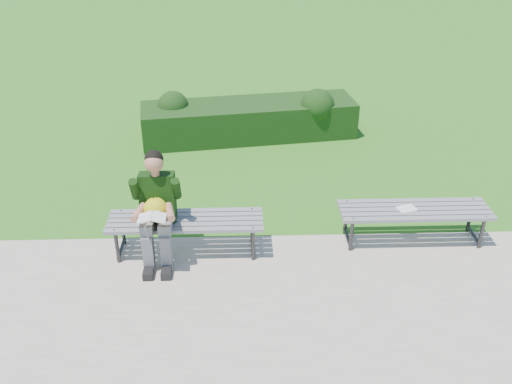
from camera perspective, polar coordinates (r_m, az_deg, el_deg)
ground at (r=7.13m, az=-1.92°, el=-4.59°), size 80.00×80.00×0.00m
walkway at (r=5.75m, az=-1.86°, el=-14.21°), size 30.00×3.50×0.02m
hedge at (r=9.79m, az=-0.62°, el=7.41°), size 3.69×1.40×0.85m
bench_left at (r=6.68m, az=-7.06°, el=-3.11°), size 1.80×0.50×0.46m
bench_right at (r=7.10m, az=15.56°, el=-1.99°), size 1.80×0.50×0.46m
seated_boy at (r=6.48m, az=-9.92°, el=-1.36°), size 0.56×0.76×1.31m
paper_sheet at (r=7.04m, az=14.84°, el=-1.61°), size 0.26×0.22×0.01m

